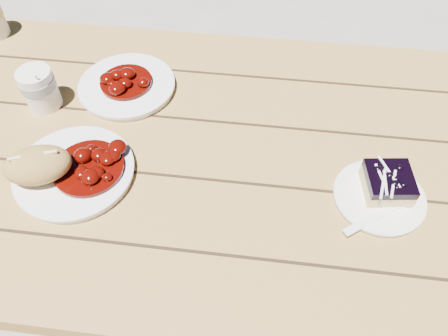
# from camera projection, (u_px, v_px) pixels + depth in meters

# --- Properties ---
(ground) EXTENTS (60.00, 60.00, 0.00)m
(ground) POSITION_uv_depth(u_px,v_px,m) (160.00, 282.00, 1.53)
(ground) COLOR gray
(ground) RESTS_ON ground
(picnic_table) EXTENTS (2.00, 1.55, 0.75)m
(picnic_table) POSITION_uv_depth(u_px,v_px,m) (132.00, 184.00, 1.06)
(picnic_table) COLOR olive
(picnic_table) RESTS_ON ground
(main_plate) EXTENTS (0.23, 0.23, 0.02)m
(main_plate) POSITION_uv_depth(u_px,v_px,m) (75.00, 173.00, 0.87)
(main_plate) COLOR white
(main_plate) RESTS_ON picnic_table
(goulash_stew) EXTENTS (0.14, 0.14, 0.04)m
(goulash_stew) POSITION_uv_depth(u_px,v_px,m) (87.00, 163.00, 0.85)
(goulash_stew) COLOR #480602
(goulash_stew) RESTS_ON main_plate
(bread_roll) EXTENTS (0.15, 0.12, 0.07)m
(bread_roll) POSITION_uv_depth(u_px,v_px,m) (38.00, 165.00, 0.83)
(bread_roll) COLOR #AF8543
(bread_roll) RESTS_ON main_plate
(dessert_plate) EXTENTS (0.17, 0.17, 0.01)m
(dessert_plate) POSITION_uv_depth(u_px,v_px,m) (379.00, 197.00, 0.84)
(dessert_plate) COLOR white
(dessert_plate) RESTS_ON picnic_table
(blueberry_cake) EXTENTS (0.10, 0.10, 0.05)m
(blueberry_cake) POSITION_uv_depth(u_px,v_px,m) (388.00, 183.00, 0.82)
(blueberry_cake) COLOR #EED482
(blueberry_cake) RESTS_ON dessert_plate
(fork_dessert) EXTENTS (0.14, 0.12, 0.00)m
(fork_dessert) POSITION_uv_depth(u_px,v_px,m) (372.00, 219.00, 0.80)
(fork_dessert) COLOR white
(fork_dessert) RESTS_ON dessert_plate
(coffee_cup) EXTENTS (0.07, 0.07, 0.09)m
(coffee_cup) POSITION_uv_depth(u_px,v_px,m) (40.00, 89.00, 0.96)
(coffee_cup) COLOR white
(coffee_cup) RESTS_ON picnic_table
(second_plate) EXTENTS (0.22, 0.22, 0.02)m
(second_plate) POSITION_uv_depth(u_px,v_px,m) (127.00, 86.00, 1.03)
(second_plate) COLOR white
(second_plate) RESTS_ON picnic_table
(second_stew) EXTENTS (0.12, 0.12, 0.04)m
(second_stew) POSITION_uv_depth(u_px,v_px,m) (125.00, 77.00, 1.00)
(second_stew) COLOR #480602
(second_stew) RESTS_ON second_plate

